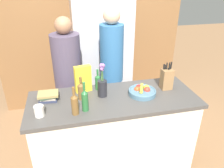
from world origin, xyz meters
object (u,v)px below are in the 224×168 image
knife_block (167,79)px  flower_vase (102,85)px  book_stack (48,96)px  person_at_sink (68,77)px  bottle_oil (98,82)px  refrigerator (102,54)px  coffee_mug (39,111)px  bottle_wine (75,104)px  person_in_blue (112,68)px  fruit_bowl (142,91)px  cereal_box (83,79)px  bottle_vinegar (81,90)px  bottle_water (85,100)px

knife_block → flower_vase: flower_vase is taller
book_stack → person_at_sink: bearing=65.7°
knife_block → bottle_oil: (-0.74, 0.15, -0.03)m
refrigerator → coffee_mug: size_ratio=16.33×
bottle_wine → person_in_blue: person_in_blue is taller
fruit_bowl → flower_vase: bearing=172.1°
cereal_box → bottle_oil: size_ratio=1.24×
knife_block → coffee_mug: knife_block is taller
flower_vase → person_in_blue: size_ratio=0.21×
fruit_bowl → person_at_sink: person_at_sink is taller
bottle_vinegar → cereal_box: bearing=76.5°
bottle_oil → person_in_blue: bearing=58.0°
knife_block → bottle_water: size_ratio=1.06×
cereal_box → person_at_sink: size_ratio=0.18×
person_at_sink → person_in_blue: size_ratio=0.95×
flower_vase → person_in_blue: bearing=67.7°
coffee_mug → person_in_blue: bearing=42.4°
refrigerator → flower_vase: 1.17m
book_stack → bottle_oil: bottle_oil is taller
bottle_vinegar → person_in_blue: bearing=51.5°
bottle_oil → coffee_mug: bearing=-147.5°
bottle_wine → person_at_sink: size_ratio=0.17×
fruit_bowl → bottle_oil: bearing=154.1°
coffee_mug → cereal_box: bearing=40.4°
coffee_mug → bottle_wine: size_ratio=0.44×
bottle_vinegar → bottle_wine: bearing=-108.0°
person_at_sink → refrigerator: bearing=55.3°
flower_vase → person_in_blue: 0.59m
bottle_water → coffee_mug: bearing=179.3°
coffee_mug → person_at_sink: (0.29, 0.75, -0.04)m
refrigerator → coffee_mug: (-0.82, -1.38, 0.00)m
cereal_box → bottle_wine: bearing=-106.3°
refrigerator → bottle_water: refrigerator is taller
book_stack → bottle_wine: bottle_wine is taller
bottle_water → person_at_sink: person_at_sink is taller
coffee_mug → person_at_sink: bearing=68.8°
refrigerator → coffee_mug: refrigerator is taller
fruit_bowl → knife_block: size_ratio=0.94×
bottle_water → fruit_bowl: bearing=15.5°
coffee_mug → person_at_sink: 0.80m
fruit_bowl → bottle_vinegar: 0.64m
fruit_bowl → coffee_mug: 1.05m
refrigerator → bottle_vinegar: refrigerator is taller
refrigerator → fruit_bowl: size_ratio=6.72×
bottle_wine → fruit_bowl: bearing=16.3°
bottle_vinegar → bottle_water: 0.22m
refrigerator → knife_block: size_ratio=6.31×
coffee_mug → bottle_oil: bearing=32.5°
bottle_vinegar → bottle_oil: bearing=40.1°
knife_block → bottle_water: (-0.92, -0.23, -0.00)m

